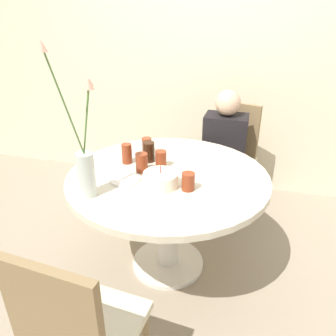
{
  "coord_description": "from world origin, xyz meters",
  "views": [
    {
      "loc": [
        0.49,
        -1.73,
        1.64
      ],
      "look_at": [
        0.0,
        0.0,
        0.76
      ],
      "focal_mm": 35.0,
      "sensor_mm": 36.0,
      "label": 1
    }
  ],
  "objects": [
    {
      "name": "ground_plane",
      "position": [
        0.0,
        0.0,
        0.0
      ],
      "size": [
        16.0,
        16.0,
        0.0
      ],
      "primitive_type": "plane",
      "color": "gray"
    },
    {
      "name": "flower_vase",
      "position": [
        -0.35,
        -0.36,
        0.92
      ],
      "size": [
        0.13,
        0.27,
        0.8
      ],
      "color": "silver",
      "rests_on": "dining_table"
    },
    {
      "name": "chair_near_front",
      "position": [
        -0.08,
        -1.0,
        0.53
      ],
      "size": [
        0.43,
        0.43,
        0.92
      ],
      "rotation": [
        0.0,
        0.0,
        3.06
      ],
      "color": "beige",
      "rests_on": "ground_plane"
    },
    {
      "name": "drink_glass_1",
      "position": [
        -0.17,
        -0.01,
        0.78
      ],
      "size": [
        0.08,
        0.08,
        0.12
      ],
      "color": "maroon",
      "rests_on": "dining_table"
    },
    {
      "name": "drink_glass_0",
      "position": [
        -0.07,
        0.09,
        0.78
      ],
      "size": [
        0.07,
        0.07,
        0.11
      ],
      "color": "maroon",
      "rests_on": "dining_table"
    },
    {
      "name": "chair_left_flank",
      "position": [
        0.31,
        0.95,
        0.53
      ],
      "size": [
        0.5,
        0.5,
        0.92
      ],
      "rotation": [
        0.0,
        0.0,
        -0.31
      ],
      "color": "beige",
      "rests_on": "ground_plane"
    },
    {
      "name": "dining_table",
      "position": [
        0.0,
        0.0,
        0.59
      ],
      "size": [
        1.24,
        1.24,
        0.72
      ],
      "color": "beige",
      "rests_on": "ground_plane"
    },
    {
      "name": "birthday_cake",
      "position": [
        -0.0,
        -0.16,
        0.76
      ],
      "size": [
        0.2,
        0.2,
        0.13
      ],
      "color": "white",
      "rests_on": "dining_table"
    },
    {
      "name": "drink_glass_3",
      "position": [
        -0.3,
        0.08,
        0.79
      ],
      "size": [
        0.07,
        0.07,
        0.13
      ],
      "color": "maroon",
      "rests_on": "dining_table"
    },
    {
      "name": "person_boy",
      "position": [
        0.26,
        0.8,
        0.51
      ],
      "size": [
        0.34,
        0.24,
        1.08
      ],
      "color": "#383333",
      "rests_on": "ground_plane"
    },
    {
      "name": "wall_back",
      "position": [
        0.0,
        1.35,
        1.3
      ],
      "size": [
        8.0,
        0.05,
        2.6
      ],
      "color": "beige",
      "rests_on": "ground_plane"
    },
    {
      "name": "drink_glass_5",
      "position": [
        -0.17,
        0.15,
        0.79
      ],
      "size": [
        0.08,
        0.08,
        0.13
      ],
      "color": "#33190C",
      "rests_on": "dining_table"
    },
    {
      "name": "drink_glass_4",
      "position": [
        0.16,
        -0.16,
        0.77
      ],
      "size": [
        0.07,
        0.07,
        0.1
      ],
      "color": "maroon",
      "rests_on": "dining_table"
    },
    {
      "name": "drink_glass_2",
      "position": [
        -0.23,
        0.27,
        0.78
      ],
      "size": [
        0.07,
        0.07,
        0.11
      ],
      "color": "maroon",
      "rests_on": "dining_table"
    },
    {
      "name": "side_plate",
      "position": [
        -0.23,
        -0.15,
        0.73
      ],
      "size": [
        0.19,
        0.19,
        0.01
      ],
      "color": "silver",
      "rests_on": "dining_table"
    }
  ]
}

